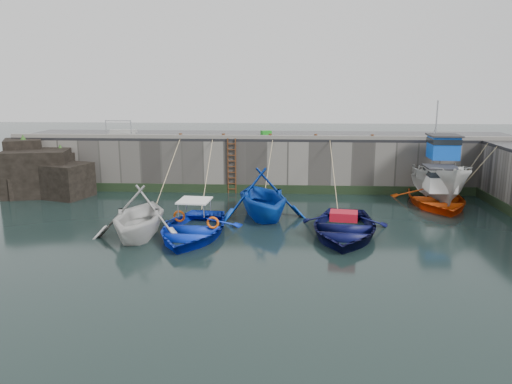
# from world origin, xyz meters

# --- Properties ---
(ground) EXTENTS (120.00, 120.00, 0.00)m
(ground) POSITION_xyz_m (0.00, 0.00, 0.00)
(ground) COLOR black
(ground) RESTS_ON ground
(quay_back) EXTENTS (30.00, 5.00, 3.00)m
(quay_back) POSITION_xyz_m (0.00, 12.50, 1.50)
(quay_back) COLOR slate
(quay_back) RESTS_ON ground
(road_back) EXTENTS (30.00, 5.00, 0.16)m
(road_back) POSITION_xyz_m (0.00, 12.50, 3.08)
(road_back) COLOR black
(road_back) RESTS_ON quay_back
(kerb_back) EXTENTS (30.00, 0.30, 0.20)m
(kerb_back) POSITION_xyz_m (0.00, 10.15, 3.26)
(kerb_back) COLOR slate
(kerb_back) RESTS_ON road_back
(algae_back) EXTENTS (30.00, 0.08, 0.50)m
(algae_back) POSITION_xyz_m (0.00, 9.96, 0.25)
(algae_back) COLOR black
(algae_back) RESTS_ON ground
(rock_outcrop) EXTENTS (5.85, 4.24, 3.41)m
(rock_outcrop) POSITION_xyz_m (-12.92, 9.11, 1.26)
(rock_outcrop) COLOR black
(rock_outcrop) RESTS_ON ground
(ladder) EXTENTS (0.51, 0.08, 3.20)m
(ladder) POSITION_xyz_m (-2.00, 9.91, 1.59)
(ladder) COLOR #3F1E0F
(ladder) RESTS_ON ground
(boat_near_white) EXTENTS (4.05, 4.69, 2.46)m
(boat_near_white) POSITION_xyz_m (-5.03, 1.43, 0.00)
(boat_near_white) COLOR silver
(boat_near_white) RESTS_ON ground
(boat_near_white_rope) EXTENTS (0.04, 6.60, 3.10)m
(boat_near_white_rope) POSITION_xyz_m (-5.03, 6.97, 0.00)
(boat_near_white_rope) COLOR tan
(boat_near_white_rope) RESTS_ON ground
(boat_near_blue) EXTENTS (4.35, 5.79, 1.14)m
(boat_near_blue) POSITION_xyz_m (-2.83, 1.62, 0.00)
(boat_near_blue) COLOR #0C2CC2
(boat_near_blue) RESTS_ON ground
(boat_near_blue_rope) EXTENTS (0.04, 6.42, 3.10)m
(boat_near_blue_rope) POSITION_xyz_m (-2.83, 7.06, 0.00)
(boat_near_blue_rope) COLOR tan
(boat_near_blue_rope) RESTS_ON ground
(boat_near_blacktrim) EXTENTS (5.60, 6.07, 2.66)m
(boat_near_blacktrim) POSITION_xyz_m (-0.01, 4.82, 0.00)
(boat_near_blacktrim) COLOR #0B3CB0
(boat_near_blacktrim) RESTS_ON ground
(boat_near_blacktrim_rope) EXTENTS (0.04, 3.73, 3.10)m
(boat_near_blacktrim_rope) POSITION_xyz_m (-0.01, 8.66, 0.00)
(boat_near_blacktrim_rope) COLOR tan
(boat_near_blacktrim_rope) RESTS_ON ground
(boat_near_navy) EXTENTS (4.85, 6.23, 1.18)m
(boat_near_navy) POSITION_xyz_m (3.56, 2.08, 0.00)
(boat_near_navy) COLOR #090B39
(boat_near_navy) RESTS_ON ground
(boat_near_navy_rope) EXTENTS (0.04, 6.01, 3.10)m
(boat_near_navy_rope) POSITION_xyz_m (3.56, 7.29, 0.00)
(boat_near_navy_rope) COLOR tan
(boat_near_navy_rope) RESTS_ON ground
(boat_far_white) EXTENTS (2.88, 7.05, 5.69)m
(boat_far_white) POSITION_xyz_m (9.50, 9.15, 1.13)
(boat_far_white) COLOR silver
(boat_far_white) RESTS_ON ground
(boat_far_orange) EXTENTS (4.39, 6.03, 4.23)m
(boat_far_orange) POSITION_xyz_m (9.03, 7.69, 0.39)
(boat_far_orange) COLOR #DB430B
(boat_far_orange) RESTS_ON ground
(fish_crate) EXTENTS (0.71, 0.61, 0.27)m
(fish_crate) POSITION_xyz_m (-0.11, 12.23, 3.30)
(fish_crate) COLOR #198C1B
(fish_crate) RESTS_ON road_back
(railing) EXTENTS (1.60, 1.05, 1.00)m
(railing) POSITION_xyz_m (-8.75, 11.25, 3.36)
(railing) COLOR #A5A8AD
(railing) RESTS_ON road_back
(bollard_a) EXTENTS (0.18, 0.18, 0.28)m
(bollard_a) POSITION_xyz_m (-5.00, 10.25, 3.30)
(bollard_a) COLOR #3F1E0F
(bollard_a) RESTS_ON road_back
(bollard_b) EXTENTS (0.18, 0.18, 0.28)m
(bollard_b) POSITION_xyz_m (-2.50, 10.25, 3.30)
(bollard_b) COLOR #3F1E0F
(bollard_b) RESTS_ON road_back
(bollard_c) EXTENTS (0.18, 0.18, 0.28)m
(bollard_c) POSITION_xyz_m (0.20, 10.25, 3.30)
(bollard_c) COLOR #3F1E0F
(bollard_c) RESTS_ON road_back
(bollard_d) EXTENTS (0.18, 0.18, 0.28)m
(bollard_d) POSITION_xyz_m (2.80, 10.25, 3.30)
(bollard_d) COLOR #3F1E0F
(bollard_d) RESTS_ON road_back
(bollard_e) EXTENTS (0.18, 0.18, 0.28)m
(bollard_e) POSITION_xyz_m (6.00, 10.25, 3.30)
(bollard_e) COLOR #3F1E0F
(bollard_e) RESTS_ON road_back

